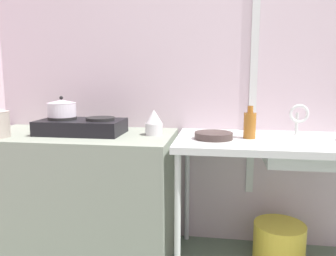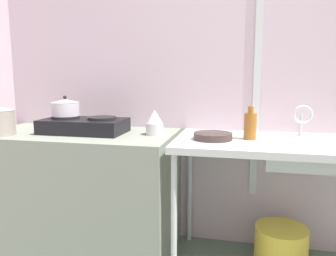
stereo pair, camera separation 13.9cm
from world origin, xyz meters
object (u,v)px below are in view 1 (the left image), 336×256
object	(u,v)px
percolator	(154,123)
faucet	(299,115)
stove	(82,126)
sink_basin	(298,152)
pot_on_left_burner	(62,108)
frying_pan	(214,136)
bottle_by_sink	(250,125)
bucket_on_floor	(279,243)

from	to	relation	value
percolator	faucet	bearing A→B (deg)	7.53
stove	percolator	bearing A→B (deg)	4.07
stove	sink_basin	bearing A→B (deg)	-0.85
pot_on_left_burner	faucet	bearing A→B (deg)	5.81
stove	frying_pan	xyz separation A→B (m)	(0.86, -0.05, -0.03)
bottle_by_sink	stove	bearing A→B (deg)	-179.68
percolator	bottle_by_sink	xyz separation A→B (m)	(0.60, -0.03, 0.00)
stove	pot_on_left_burner	xyz separation A→B (m)	(-0.13, 0.00, 0.12)
percolator	faucet	distance (m)	0.92
bucket_on_floor	percolator	bearing A→B (deg)	-178.26
pot_on_left_burner	bottle_by_sink	size ratio (longest dim) A/B	0.93
faucet	percolator	bearing A→B (deg)	-172.47
faucet	bucket_on_floor	distance (m)	0.83
stove	sink_basin	size ratio (longest dim) A/B	1.36
sink_basin	bucket_on_floor	distance (m)	0.64
stove	bottle_by_sink	world-z (taller)	bottle_by_sink
pot_on_left_burner	percolator	xyz separation A→B (m)	(0.61, 0.03, -0.09)
percolator	frying_pan	size ratio (longest dim) A/B	0.71
pot_on_left_burner	percolator	size ratio (longest dim) A/B	1.14
pot_on_left_burner	stove	bearing A→B (deg)	0.00
faucet	frying_pan	distance (m)	0.57
stove	percolator	size ratio (longest dim) A/B	3.35
pot_on_left_burner	frying_pan	size ratio (longest dim) A/B	0.81
frying_pan	pot_on_left_burner	bearing A→B (deg)	177.32
stove	bucket_on_floor	world-z (taller)	stove
bucket_on_floor	faucet	bearing A→B (deg)	45.08
pot_on_left_burner	frying_pan	bearing A→B (deg)	-2.68
percolator	bucket_on_floor	xyz separation A→B (m)	(0.81, 0.02, -0.77)
pot_on_left_burner	bottle_by_sink	world-z (taller)	pot_on_left_burner
bottle_by_sink	frying_pan	bearing A→B (deg)	-166.34
stove	sink_basin	world-z (taller)	stove
pot_on_left_burner	frying_pan	distance (m)	1.00
frying_pan	bottle_by_sink	distance (m)	0.23
bottle_by_sink	percolator	bearing A→B (deg)	177.32
stove	faucet	bearing A→B (deg)	6.35
percolator	bucket_on_floor	bearing A→B (deg)	1.74
pot_on_left_burner	percolator	distance (m)	0.61
percolator	frying_pan	xyz separation A→B (m)	(0.38, -0.08, -0.06)
percolator	frying_pan	distance (m)	0.39
frying_pan	bottle_by_sink	size ratio (longest dim) A/B	1.16
percolator	faucet	world-z (taller)	faucet
bucket_on_floor	sink_basin	bearing A→B (deg)	-49.99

